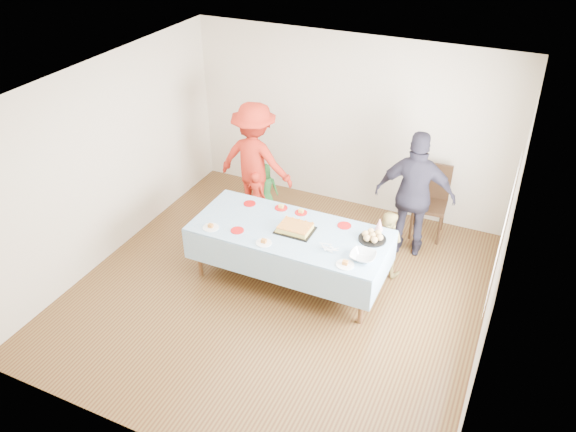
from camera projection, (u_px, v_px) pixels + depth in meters
name	position (u px, v px, depth m)	size (l,w,h in m)	color
ground	(279.00, 290.00, 7.27)	(5.00, 5.00, 0.00)	#4A2915
room_walls	(282.00, 170.00, 6.30)	(5.04, 5.04, 2.72)	beige
party_table	(290.00, 233.00, 7.09)	(2.50, 1.10, 0.78)	#50381B
birthday_cake	(295.00, 228.00, 7.02)	(0.46, 0.36, 0.08)	black
rolls_tray	(372.00, 237.00, 6.86)	(0.35, 0.35, 0.10)	black
punch_bowl	(363.00, 256.00, 6.53)	(0.30, 0.30, 0.07)	silver
party_hat	(379.00, 224.00, 7.01)	(0.10, 0.10, 0.17)	white
fork_pile	(328.00, 248.00, 6.68)	(0.24, 0.18, 0.07)	white
plate_red_far_a	(250.00, 204.00, 7.59)	(0.17, 0.17, 0.01)	red
plate_red_far_b	(281.00, 208.00, 7.49)	(0.17, 0.17, 0.01)	red
plate_red_far_c	(301.00, 213.00, 7.39)	(0.17, 0.17, 0.01)	red
plate_red_far_d	(344.00, 226.00, 7.14)	(0.18, 0.18, 0.01)	red
plate_red_near	(237.00, 230.00, 7.04)	(0.17, 0.17, 0.01)	red
plate_white_left	(211.00, 227.00, 7.10)	(0.21, 0.21, 0.01)	white
plate_white_mid	(264.00, 243.00, 6.82)	(0.20, 0.20, 0.01)	white
plate_white_right	(345.00, 265.00, 6.45)	(0.21, 0.21, 0.01)	white
dining_chair	(431.00, 197.00, 8.11)	(0.49, 0.49, 1.07)	black
toddler_left	(256.00, 196.00, 8.48)	(0.30, 0.20, 0.83)	red
toddler_mid	(265.00, 188.00, 8.72)	(0.39, 0.25, 0.80)	#267431
toddler_right	(386.00, 243.00, 7.36)	(0.46, 0.36, 0.94)	tan
adult_left	(255.00, 161.00, 8.39)	(1.18, 0.68, 1.82)	red
adult_right	(415.00, 195.00, 7.52)	(1.07, 0.45, 1.83)	#262431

